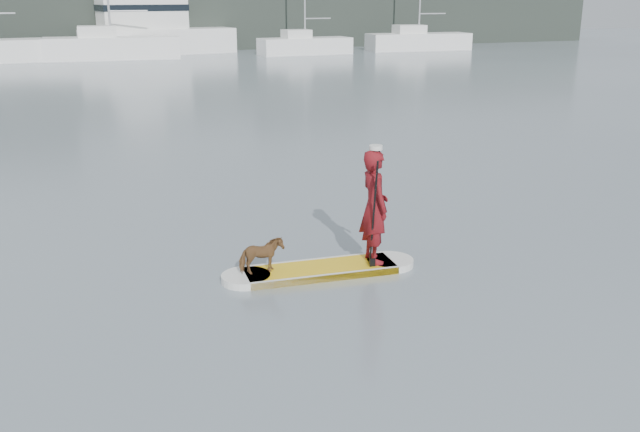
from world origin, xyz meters
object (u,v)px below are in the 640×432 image
object	(u,v)px
paddler	(374,207)
sailboat_e	(304,45)
sailboat_f	(418,40)
sailboat_d	(111,45)
paddleboard	(320,270)
dog	(261,256)
motor_yacht_a	(151,28)

from	to	relation	value
paddler	sailboat_e	bearing A→B (deg)	-15.70
sailboat_e	sailboat_f	world-z (taller)	sailboat_f
paddler	sailboat_d	bearing A→B (deg)	2.89
paddleboard	paddler	distance (m)	1.39
sailboat_d	dog	bearing A→B (deg)	-88.43
paddleboard	sailboat_f	xyz separation A→B (m)	(25.04, 42.80, 0.80)
paddleboard	motor_yacht_a	size ratio (longest dim) A/B	0.28
paddler	dog	size ratio (longest dim) A/B	2.72
sailboat_e	dog	bearing A→B (deg)	-112.96
dog	sailboat_f	size ratio (longest dim) A/B	0.06
paddler	paddleboard	bearing A→B (deg)	88.22
paddleboard	motor_yacht_a	distance (m)	46.91
sailboat_e	sailboat_f	bearing A→B (deg)	1.01
sailboat_e	motor_yacht_a	size ratio (longest dim) A/B	0.86
sailboat_e	sailboat_f	distance (m)	10.10
sailboat_e	motor_yacht_a	bearing A→B (deg)	155.27
sailboat_e	sailboat_f	xyz separation A→B (m)	(10.08, 0.57, 0.13)
dog	sailboat_f	distance (m)	50.02
sailboat_d	sailboat_e	size ratio (longest dim) A/B	1.33
paddler	motor_yacht_a	distance (m)	46.88
sailboat_d	sailboat_e	world-z (taller)	sailboat_d
dog	motor_yacht_a	distance (m)	46.92
paddleboard	sailboat_e	world-z (taller)	sailboat_e
dog	sailboat_e	distance (m)	45.06
paddler	dog	xyz separation A→B (m)	(-1.92, 0.15, -0.66)
paddleboard	paddler	world-z (taller)	paddler
paddleboard	dog	bearing A→B (deg)	-180.00
motor_yacht_a	sailboat_e	bearing A→B (deg)	-31.27
sailboat_e	paddleboard	bearing A→B (deg)	-111.74
dog	sailboat_f	world-z (taller)	sailboat_f
sailboat_f	dog	bearing A→B (deg)	-117.44
paddleboard	sailboat_d	size ratio (longest dim) A/B	0.24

